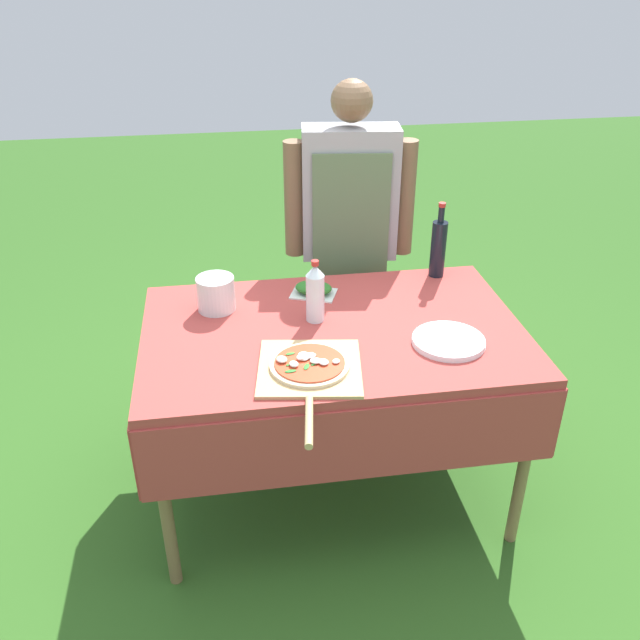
% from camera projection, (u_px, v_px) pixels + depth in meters
% --- Properties ---
extents(ground_plane, '(12.00, 12.00, 0.00)m').
position_uv_depth(ground_plane, '(332.00, 486.00, 2.82)').
color(ground_plane, '#2D5B1E').
extents(prep_table, '(1.39, 0.89, 0.76)m').
position_uv_depth(prep_table, '(333.00, 348.00, 2.48)').
color(prep_table, '#A83D38').
rests_on(prep_table, ground).
extents(person_cook, '(0.56, 0.23, 1.51)m').
position_uv_depth(person_cook, '(349.00, 225.00, 2.98)').
color(person_cook, '#333D56').
rests_on(person_cook, ground).
extents(pizza_on_peel, '(0.38, 0.58, 0.05)m').
position_uv_depth(pizza_on_peel, '(309.00, 368.00, 2.19)').
color(pizza_on_peel, tan).
rests_on(pizza_on_peel, prep_table).
extents(oil_bottle, '(0.06, 0.06, 0.32)m').
position_uv_depth(oil_bottle, '(438.00, 247.00, 2.77)').
color(oil_bottle, black).
rests_on(oil_bottle, prep_table).
extents(water_bottle, '(0.07, 0.07, 0.24)m').
position_uv_depth(water_bottle, '(315.00, 293.00, 2.45)').
color(water_bottle, silver).
rests_on(water_bottle, prep_table).
extents(herb_container, '(0.20, 0.18, 0.05)m').
position_uv_depth(herb_container, '(314.00, 289.00, 2.67)').
color(herb_container, silver).
rests_on(herb_container, prep_table).
extents(mixing_tub, '(0.14, 0.14, 0.13)m').
position_uv_depth(mixing_tub, '(216.00, 294.00, 2.54)').
color(mixing_tub, silver).
rests_on(mixing_tub, prep_table).
extents(plate_stack, '(0.26, 0.26, 0.02)m').
position_uv_depth(plate_stack, '(448.00, 341.00, 2.35)').
color(plate_stack, white).
rests_on(plate_stack, prep_table).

